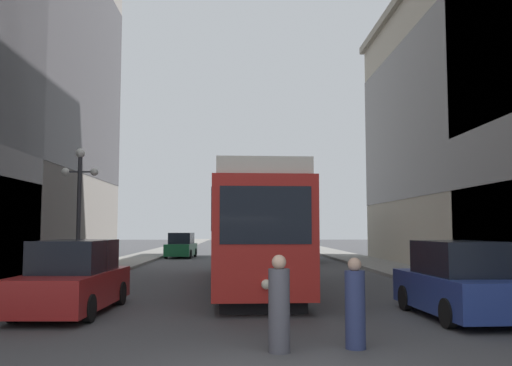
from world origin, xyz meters
TOP-DOWN VIEW (x-y plane):
  - sidewalk_left at (-7.43, 40.00)m, footprint 2.82×120.00m
  - sidewalk_right at (7.43, 40.00)m, footprint 2.82×120.00m
  - streetcar at (-0.15, 13.21)m, footprint 3.13×14.96m
  - transit_bus at (3.05, 30.94)m, footprint 2.71×11.15m
  - parked_car_left_near at (-4.71, 33.31)m, footprint 2.08×4.36m
  - parked_car_left_mid at (-4.72, 6.89)m, footprint 2.00×4.75m
  - parked_car_right_far at (4.72, 5.73)m, footprint 2.02×4.35m
  - pedestrian_crossing_near at (0.16, 2.28)m, footprint 0.37×0.37m
  - pedestrian_crossing_far at (1.53, 2.52)m, footprint 0.36×0.36m
  - lamp_post_left_near at (-6.62, 13.79)m, footprint 1.41×0.36m

SIDE VIEW (x-z plane):
  - sidewalk_left at x=-7.43m, z-range 0.00..0.15m
  - sidewalk_right at x=7.43m, z-range 0.00..0.15m
  - pedestrian_crossing_far at x=1.53m, z-range -0.06..1.54m
  - pedestrian_crossing_near at x=0.16m, z-range -0.06..1.61m
  - parked_car_left_near at x=-4.71m, z-range -0.07..1.75m
  - parked_car_right_far at x=4.72m, z-range -0.07..1.75m
  - parked_car_left_mid at x=-4.72m, z-range -0.07..1.75m
  - transit_bus at x=3.05m, z-range 0.22..3.67m
  - streetcar at x=-0.15m, z-range 0.16..4.05m
  - lamp_post_left_near at x=-6.62m, z-range 0.97..6.02m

